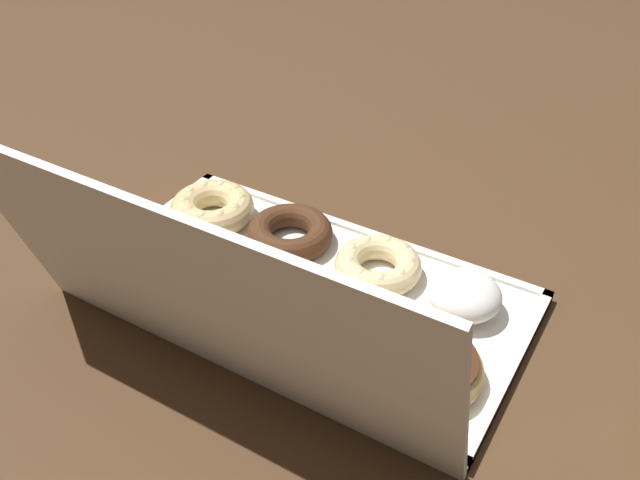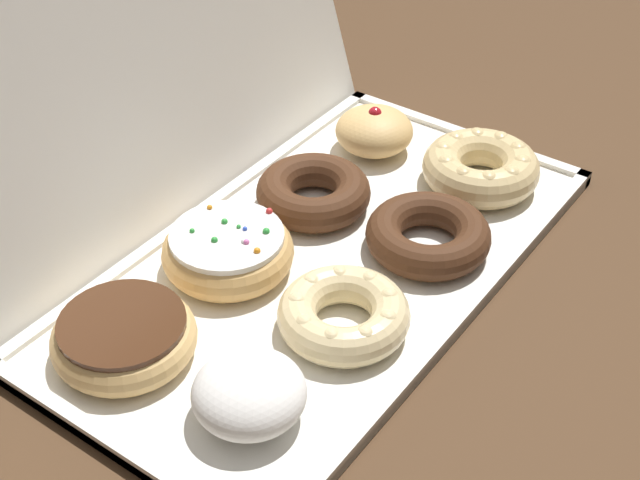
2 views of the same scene
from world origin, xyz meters
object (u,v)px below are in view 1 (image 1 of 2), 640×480
cruller_donut_3 (212,207)px  chocolate_cake_ring_donut_6 (239,286)px  chocolate_cake_ring_donut_2 (290,233)px  donut_box (306,291)px  powdered_filled_donut_0 (465,295)px  sprinkle_donut_5 (322,323)px  chocolate_frosted_donut_4 (429,368)px  jelly_filled_donut_7 (158,255)px  cruller_donut_1 (378,265)px

cruller_donut_3 → chocolate_cake_ring_donut_6: bearing=138.6°
chocolate_cake_ring_donut_2 → donut_box: bearing=134.7°
powdered_filled_donut_0 → sprinkle_donut_5: size_ratio=0.73×
chocolate_frosted_donut_4 → jelly_filled_donut_7: size_ratio=1.43×
powdered_filled_donut_0 → chocolate_frosted_donut_4: powdered_filled_donut_0 is taller
donut_box → chocolate_frosted_donut_4: bearing=162.2°
powdered_filled_donut_0 → chocolate_cake_ring_donut_2: size_ratio=0.75×
chocolate_frosted_donut_4 → sprinkle_donut_5: 0.13m
cruller_donut_1 → cruller_donut_3: 0.25m
powdered_filled_donut_0 → jelly_filled_donut_7: jelly_filled_donut_7 is taller
cruller_donut_3 → chocolate_cake_ring_donut_6: (-0.13, 0.11, -0.00)m
sprinkle_donut_5 → jelly_filled_donut_7: bearing=0.5°
chocolate_cake_ring_donut_2 → cruller_donut_3: (0.12, 0.01, 0.00)m
cruller_donut_3 → sprinkle_donut_5: bearing=154.3°
cruller_donut_1 → sprinkle_donut_5: 0.13m
cruller_donut_3 → chocolate_cake_ring_donut_6: size_ratio=1.05×
chocolate_cake_ring_donut_2 → chocolate_cake_ring_donut_6: chocolate_cake_ring_donut_6 is taller
cruller_donut_1 → chocolate_cake_ring_donut_6: same height
cruller_donut_3 → chocolate_cake_ring_donut_6: cruller_donut_3 is taller
chocolate_cake_ring_donut_2 → cruller_donut_3: 0.12m
sprinkle_donut_5 → chocolate_cake_ring_donut_6: size_ratio=1.06×
cruller_donut_3 → powdered_filled_donut_0: bearing=-179.3°
cruller_donut_1 → chocolate_cake_ring_donut_2: bearing=-1.0°
donut_box → chocolate_cake_ring_donut_6: size_ratio=4.82×
cruller_donut_3 → jelly_filled_donut_7: 0.12m
jelly_filled_donut_7 → cruller_donut_3: bearing=-86.2°
sprinkle_donut_5 → chocolate_cake_ring_donut_6: 0.12m
jelly_filled_donut_7 → chocolate_cake_ring_donut_6: bearing=-176.0°
donut_box → sprinkle_donut_5: sprinkle_donut_5 is taller
chocolate_frosted_donut_4 → chocolate_cake_ring_donut_6: size_ratio=1.05×
cruller_donut_1 → chocolate_frosted_donut_4: 0.18m
cruller_donut_3 → donut_box: bearing=163.2°
jelly_filled_donut_7 → powdered_filled_donut_0: bearing=-160.9°
cruller_donut_1 → cruller_donut_3: (0.25, 0.01, 0.00)m
powdered_filled_donut_0 → cruller_donut_1: 0.12m
cruller_donut_1 → chocolate_cake_ring_donut_2: cruller_donut_1 is taller
powdered_filled_donut_0 → chocolate_cake_ring_donut_2: (0.25, -0.01, -0.01)m
cruller_donut_1 → powdered_filled_donut_0: bearing=177.8°
cruller_donut_1 → chocolate_frosted_donut_4: bearing=134.5°
cruller_donut_3 → jelly_filled_donut_7: size_ratio=1.43×
chocolate_frosted_donut_4 → sprinkle_donut_5: bearing=0.8°
powdered_filled_donut_0 → donut_box: bearing=18.6°
chocolate_cake_ring_donut_2 → chocolate_frosted_donut_4: chocolate_frosted_donut_4 is taller
donut_box → chocolate_cake_ring_donut_6: (0.06, 0.06, 0.02)m
donut_box → jelly_filled_donut_7: jelly_filled_donut_7 is taller
chocolate_cake_ring_donut_2 → sprinkle_donut_5: size_ratio=0.97×
sprinkle_donut_5 → donut_box: bearing=-46.4°
cruller_donut_1 → jelly_filled_donut_7: size_ratio=1.34×
chocolate_cake_ring_donut_6 → sprinkle_donut_5: bearing=176.9°
powdered_filled_donut_0 → cruller_donut_3: powdered_filled_donut_0 is taller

